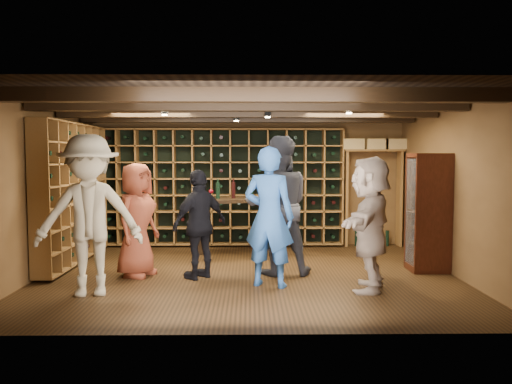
{
  "coord_description": "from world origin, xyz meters",
  "views": [
    {
      "loc": [
        0.02,
        -7.24,
        1.73
      ],
      "look_at": [
        0.12,
        0.2,
        1.2
      ],
      "focal_mm": 35.0,
      "sensor_mm": 36.0,
      "label": 1
    }
  ],
  "objects_px": {
    "man_grey_suit": "(278,205)",
    "guest_red_floral": "(137,220)",
    "tasting_table": "(237,206)",
    "display_cabinet": "(428,215)",
    "guest_woman_black": "(200,224)",
    "man_blue_shirt": "(269,217)",
    "guest_khaki": "(89,215)",
    "guest_beige": "(370,223)"
  },
  "relations": [
    {
      "from": "guest_woman_black",
      "to": "guest_khaki",
      "type": "height_order",
      "value": "guest_khaki"
    },
    {
      "from": "display_cabinet",
      "to": "man_grey_suit",
      "type": "xyz_separation_m",
      "value": [
        -2.27,
        -0.17,
        0.16
      ]
    },
    {
      "from": "guest_woman_black",
      "to": "tasting_table",
      "type": "bearing_deg",
      "value": -151.13
    },
    {
      "from": "man_blue_shirt",
      "to": "man_grey_suit",
      "type": "height_order",
      "value": "man_grey_suit"
    },
    {
      "from": "man_grey_suit",
      "to": "guest_red_floral",
      "type": "distance_m",
      "value": 2.06
    },
    {
      "from": "man_blue_shirt",
      "to": "man_grey_suit",
      "type": "xyz_separation_m",
      "value": [
        0.16,
        0.7,
        0.08
      ]
    },
    {
      "from": "guest_red_floral",
      "to": "tasting_table",
      "type": "distance_m",
      "value": 2.04
    },
    {
      "from": "man_grey_suit",
      "to": "guest_woman_black",
      "type": "distance_m",
      "value": 1.18
    },
    {
      "from": "display_cabinet",
      "to": "guest_woman_black",
      "type": "distance_m",
      "value": 3.43
    },
    {
      "from": "man_blue_shirt",
      "to": "tasting_table",
      "type": "relative_size",
      "value": 1.27
    },
    {
      "from": "man_grey_suit",
      "to": "tasting_table",
      "type": "relative_size",
      "value": 1.38
    },
    {
      "from": "guest_red_floral",
      "to": "guest_woman_black",
      "type": "xyz_separation_m",
      "value": [
        0.92,
        -0.15,
        -0.04
      ]
    },
    {
      "from": "display_cabinet",
      "to": "man_grey_suit",
      "type": "bearing_deg",
      "value": -175.74
    },
    {
      "from": "man_grey_suit",
      "to": "guest_beige",
      "type": "distance_m",
      "value": 1.45
    },
    {
      "from": "display_cabinet",
      "to": "guest_woman_black",
      "type": "xyz_separation_m",
      "value": [
        -3.4,
        -0.42,
        -0.08
      ]
    },
    {
      "from": "man_blue_shirt",
      "to": "guest_beige",
      "type": "bearing_deg",
      "value": -168.77
    },
    {
      "from": "man_grey_suit",
      "to": "tasting_table",
      "type": "distance_m",
      "value": 1.51
    },
    {
      "from": "guest_khaki",
      "to": "tasting_table",
      "type": "bearing_deg",
      "value": 43.34
    },
    {
      "from": "guest_khaki",
      "to": "tasting_table",
      "type": "relative_size",
      "value": 1.36
    },
    {
      "from": "man_grey_suit",
      "to": "tasting_table",
      "type": "xyz_separation_m",
      "value": [
        -0.64,
        1.36,
        -0.14
      ]
    },
    {
      "from": "guest_red_floral",
      "to": "guest_beige",
      "type": "relative_size",
      "value": 0.94
    },
    {
      "from": "man_grey_suit",
      "to": "guest_red_floral",
      "type": "xyz_separation_m",
      "value": [
        -2.05,
        -0.11,
        -0.2
      ]
    },
    {
      "from": "guest_beige",
      "to": "tasting_table",
      "type": "xyz_separation_m",
      "value": [
        -1.77,
        2.25,
        0.01
      ]
    },
    {
      "from": "guest_red_floral",
      "to": "guest_woman_black",
      "type": "bearing_deg",
      "value": -78.38
    },
    {
      "from": "display_cabinet",
      "to": "guest_khaki",
      "type": "xyz_separation_m",
      "value": [
        -4.69,
        -1.27,
        0.15
      ]
    },
    {
      "from": "guest_red_floral",
      "to": "guest_woman_black",
      "type": "relative_size",
      "value": 1.06
    },
    {
      "from": "guest_red_floral",
      "to": "man_grey_suit",
      "type": "bearing_deg",
      "value": -66.3
    },
    {
      "from": "guest_beige",
      "to": "tasting_table",
      "type": "height_order",
      "value": "guest_beige"
    },
    {
      "from": "guest_beige",
      "to": "guest_woman_black",
      "type": "bearing_deg",
      "value": -86.33
    },
    {
      "from": "man_blue_shirt",
      "to": "guest_woman_black",
      "type": "distance_m",
      "value": 1.07
    },
    {
      "from": "man_blue_shirt",
      "to": "guest_woman_black",
      "type": "bearing_deg",
      "value": -5.34
    },
    {
      "from": "display_cabinet",
      "to": "man_blue_shirt",
      "type": "height_order",
      "value": "man_blue_shirt"
    },
    {
      "from": "man_blue_shirt",
      "to": "guest_beige",
      "type": "relative_size",
      "value": 1.08
    },
    {
      "from": "man_blue_shirt",
      "to": "guest_woman_black",
      "type": "relative_size",
      "value": 1.2
    },
    {
      "from": "display_cabinet",
      "to": "guest_red_floral",
      "type": "xyz_separation_m",
      "value": [
        -4.32,
        -0.27,
        -0.04
      ]
    },
    {
      "from": "display_cabinet",
      "to": "tasting_table",
      "type": "height_order",
      "value": "display_cabinet"
    },
    {
      "from": "man_grey_suit",
      "to": "guest_red_floral",
      "type": "height_order",
      "value": "man_grey_suit"
    },
    {
      "from": "guest_woman_black",
      "to": "guest_beige",
      "type": "height_order",
      "value": "guest_beige"
    },
    {
      "from": "man_blue_shirt",
      "to": "guest_khaki",
      "type": "height_order",
      "value": "guest_khaki"
    },
    {
      "from": "man_blue_shirt",
      "to": "guest_red_floral",
      "type": "xyz_separation_m",
      "value": [
        -1.89,
        0.6,
        -0.12
      ]
    },
    {
      "from": "man_grey_suit",
      "to": "tasting_table",
      "type": "height_order",
      "value": "man_grey_suit"
    },
    {
      "from": "display_cabinet",
      "to": "guest_khaki",
      "type": "distance_m",
      "value": 4.86
    }
  ]
}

